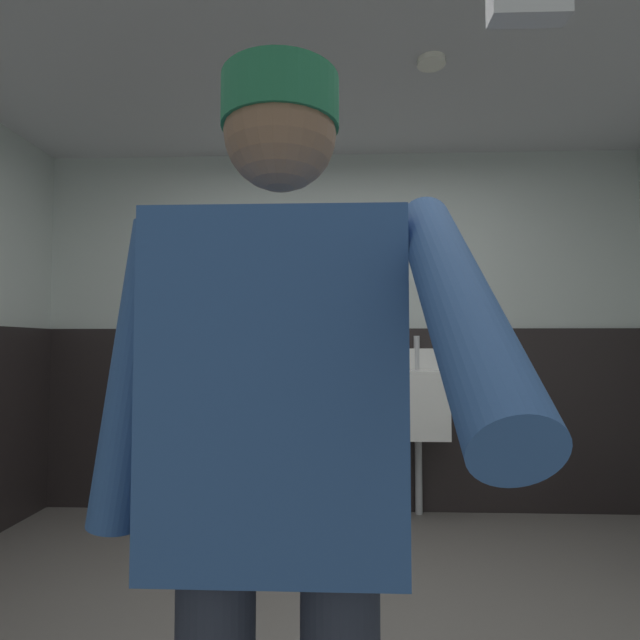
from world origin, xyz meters
The scene contains 7 objects.
wall_back centered at (0.00, 1.91, 1.29)m, with size 4.91×0.12×2.59m, color silver.
wainscot_band_back centered at (0.00, 1.83, 0.65)m, with size 4.31×0.03×1.29m, color black.
downlight_far centered at (0.46, 0.65, 2.57)m, with size 0.14×0.14×0.03m, color white.
urinal_left centered at (-0.20, 1.69, 0.78)m, with size 0.40×0.34×1.24m.
urinal_middle centered at (0.55, 1.69, 0.78)m, with size 0.40×0.34×1.24m.
privacy_divider_panel centered at (0.18, 1.62, 0.95)m, with size 0.04×0.40×0.90m, color #4C4C51.
person centered at (-0.11, -0.87, 0.97)m, with size 0.65×0.60×1.66m.
Camera 1 is at (0.00, -1.75, 1.17)m, focal length 27.80 mm.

